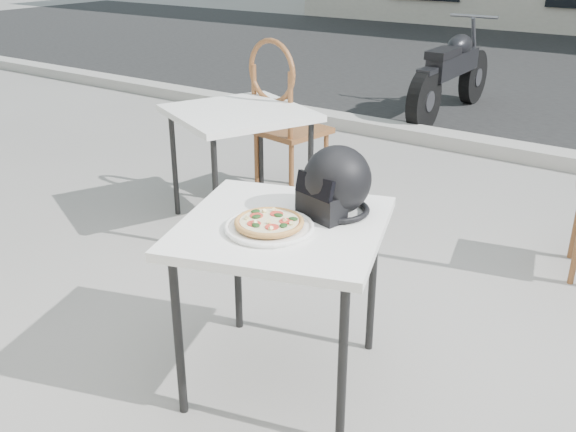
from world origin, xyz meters
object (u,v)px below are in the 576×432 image
Objects in this scene: cafe_table_side at (239,120)px; cafe_chair_side at (283,112)px; motorcycle at (452,75)px; plate at (269,227)px; cafe_table_main at (282,238)px; pizza at (269,222)px; helmet at (335,184)px.

cafe_table_side is 0.47m from cafe_chair_side.
cafe_chair_side is at bearing -92.18° from motorcycle.
motorcycle reaches higher than plate.
pizza is (-0.00, -0.08, 0.10)m from cafe_table_main.
helmet is at bearing 58.66° from cafe_table_main.
pizza is 0.16× the size of motorcycle.
cafe_chair_side is at bearing 89.71° from cafe_table_side.
pizza is at bearing -90.96° from cafe_table_main.
cafe_table_side is at bearing 134.27° from cafe_table_main.
pizza is 0.31m from helmet.
cafe_chair_side reaches higher than motorcycle.
cafe_chair_side is at bearing 123.60° from pizza.
cafe_table_main is at bearing -45.73° from cafe_table_side.
cafe_table_main is 0.13m from pizza.
cafe_table_main is at bearing -107.12° from helmet.
plate is (-0.00, -0.08, 0.08)m from cafe_table_main.
plate is at bearing -90.97° from cafe_table_main.
cafe_table_main is at bearing 89.03° from plate.
cafe_table_side is 0.92× the size of cafe_chair_side.
pizza is at bearing 133.96° from cafe_chair_side.
plate is at bearing -77.41° from motorcycle.
motorcycle is (0.09, 2.89, -0.20)m from cafe_chair_side.
helmet reaches higher than cafe_table_main.
cafe_table_main is at bearing 135.27° from cafe_chair_side.
pizza is 2.10m from cafe_chair_side.
cafe_table_side reaches higher than cafe_table_main.
plate is 2.10m from cafe_chair_side.
helmet is 0.32× the size of cafe_table_side.
cafe_table_main is 2.03m from cafe_chair_side.
motorcycle reaches higher than cafe_table_main.
cafe_chair_side is at bearing 145.18° from helmet.
helmet is (0.12, 0.19, 0.19)m from cafe_table_main.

